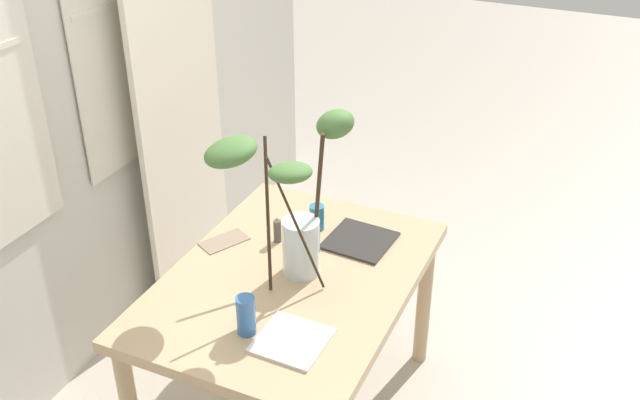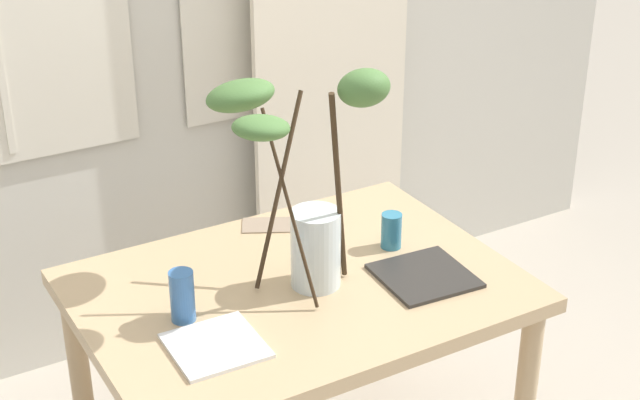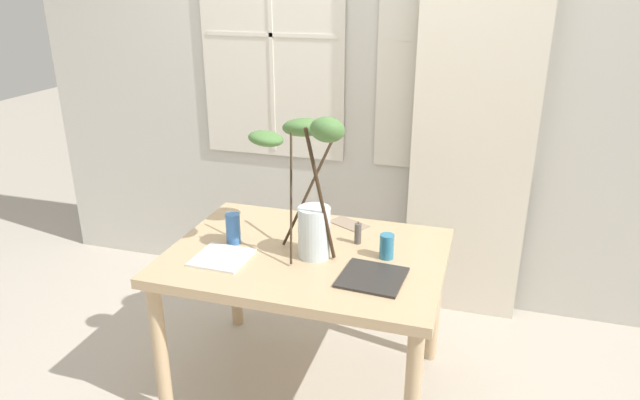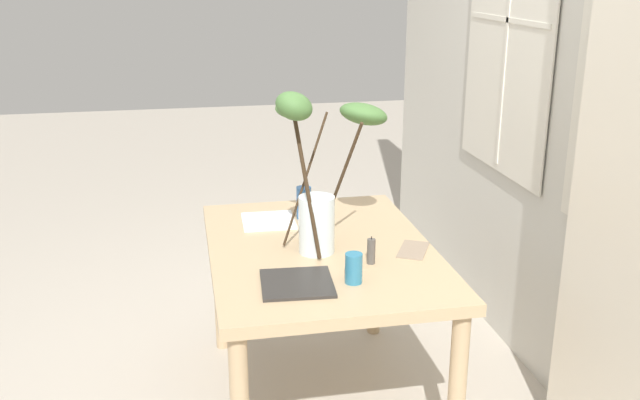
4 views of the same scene
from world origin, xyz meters
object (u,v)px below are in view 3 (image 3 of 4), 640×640
at_px(dining_table, 325,375).
at_px(drinking_glass_blue_left, 264,336).
at_px(plate_square_right, 386,393).
at_px(drinking_glass_blue_right, 396,357).
at_px(pillar_candle, 403,348).
at_px(vase_with_branches, 345,312).
at_px(plate_square_left, 253,355).

relative_size(dining_table, drinking_glass_blue_left, 13.33).
bearing_deg(plate_square_right, drinking_glass_blue_right, 96.28).
xyz_separation_m(plate_square_right, pillar_candle, (-0.02, 0.28, 0.04)).
relative_size(vase_with_branches, plate_square_right, 3.01).
bearing_deg(plate_square_right, plate_square_left, -179.62).
height_order(vase_with_branches, drinking_glass_blue_left, vase_with_branches).
xyz_separation_m(vase_with_branches, plate_square_left, (-0.45, -0.03, -0.35)).
distance_m(drinking_glass_blue_right, pillar_candle, 0.11).
xyz_separation_m(vase_with_branches, plate_square_right, (0.21, -0.03, -0.35)).
xyz_separation_m(dining_table, plate_square_right, (0.33, -0.10, 0.08)).
relative_size(dining_table, vase_with_branches, 2.19).
distance_m(vase_with_branches, drinking_glass_blue_left, 0.54).
distance_m(dining_table, plate_square_right, 0.35).
distance_m(vase_with_branches, pillar_candle, 0.44).
distance_m(vase_with_branches, plate_square_right, 0.41).
xyz_separation_m(vase_with_branches, pillar_candle, (0.19, 0.26, -0.30)).
xyz_separation_m(drinking_glass_blue_right, plate_square_right, (0.02, -0.18, -0.07)).
bearing_deg(dining_table, vase_with_branches, -29.88).
xyz_separation_m(drinking_glass_blue_left, pillar_candle, (0.63, 0.19, -0.01)).
relative_size(drinking_glass_blue_left, pillar_candle, 1.00).
relative_size(drinking_glass_blue_right, plate_square_right, 0.64).
height_order(drinking_glass_blue_left, plate_square_right, drinking_glass_blue_left).
distance_m(dining_table, drinking_glass_blue_left, 0.35).
distance_m(dining_table, pillar_candle, 0.39).
bearing_deg(vase_with_branches, plate_square_right, -7.13).
xyz_separation_m(dining_table, drinking_glass_blue_left, (-0.32, -0.01, 0.13)).
relative_size(dining_table, plate_square_right, 6.57).
bearing_deg(drinking_glass_blue_left, vase_with_branches, -8.26).
height_order(dining_table, plate_square_left, plate_square_left).
xyz_separation_m(plate_square_left, pillar_candle, (0.64, 0.29, 0.04)).
bearing_deg(drinking_glass_blue_right, pillar_candle, 90.29).
relative_size(dining_table, drinking_glass_blue_right, 10.20).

